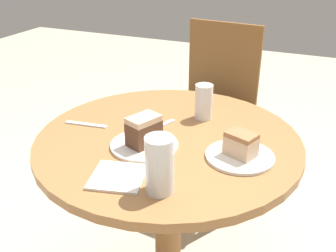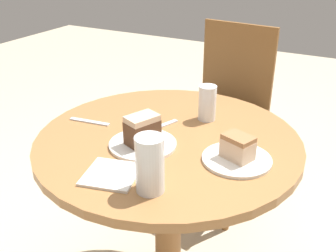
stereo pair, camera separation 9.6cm
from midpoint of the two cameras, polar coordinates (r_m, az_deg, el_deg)
The scene contains 11 objects.
table at distance 1.42m, azimuth -1.95°, elevation -8.08°, with size 0.89×0.89×0.74m.
chair at distance 2.13m, azimuth 4.94°, elevation 2.23°, with size 0.47×0.51×0.94m.
plate_near at distance 1.27m, azimuth -5.63°, elevation -2.82°, with size 0.22×0.22×0.01m.
plate_far at distance 1.21m, azimuth 8.15°, elevation -4.42°, with size 0.21×0.21×0.01m.
cake_slice_near at distance 1.24m, azimuth -5.73°, elevation -0.70°, with size 0.10×0.12×0.10m.
cake_slice_far at distance 1.19m, azimuth 8.28°, elevation -2.67°, with size 0.11×0.09×0.07m.
glass_lemonade at distance 1.44m, azimuth 3.30°, elevation 3.20°, with size 0.06×0.06×0.13m.
glass_water at distance 1.02m, azimuth -3.92°, elevation -6.23°, with size 0.08×0.08×0.16m.
napkin_stack at distance 1.12m, azimuth -9.72°, elevation -7.32°, with size 0.18×0.18×0.01m.
fork at distance 1.38m, azimuth -3.70°, elevation -0.29°, with size 0.08×0.17×0.00m.
spoon at distance 1.44m, azimuth -13.67°, elevation 0.20°, with size 0.16×0.04×0.00m.
Camera 1 is at (0.47, -1.08, 1.35)m, focal length 42.00 mm.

